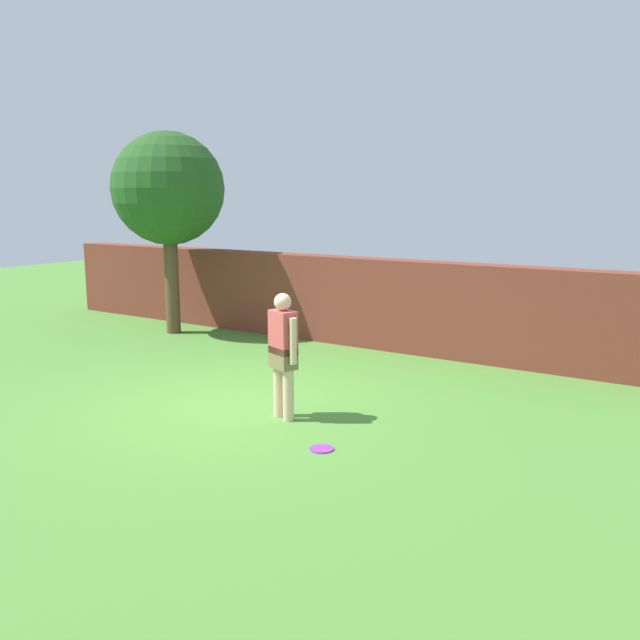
% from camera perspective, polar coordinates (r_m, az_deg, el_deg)
% --- Properties ---
extents(ground_plane, '(40.00, 40.00, 0.00)m').
position_cam_1_polar(ground_plane, '(9.21, -7.40, -7.21)').
color(ground_plane, '#4C8433').
extents(brick_wall, '(13.58, 0.50, 1.68)m').
position_cam_1_polar(brick_wall, '(13.21, -0.46, 1.97)').
color(brick_wall, brown).
rests_on(brick_wall, ground).
extents(tree, '(2.28, 2.28, 4.12)m').
position_cam_1_polar(tree, '(14.00, -12.94, 10.86)').
color(tree, brown).
rests_on(tree, ground).
extents(person, '(0.51, 0.33, 1.62)m').
position_cam_1_polar(person, '(8.36, -3.19, -2.59)').
color(person, beige).
rests_on(person, ground).
extents(frisbee_purple, '(0.27, 0.27, 0.02)m').
position_cam_1_polar(frisbee_purple, '(7.56, 0.15, -11.03)').
color(frisbee_purple, purple).
rests_on(frisbee_purple, ground).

